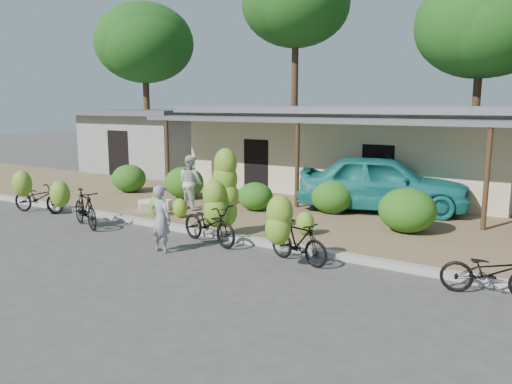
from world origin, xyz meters
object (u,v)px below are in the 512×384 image
at_px(bike_left, 81,206).
at_px(bike_far_left, 36,195).
at_px(tree_far_center, 294,2).
at_px(teal_van, 382,183).
at_px(bike_center, 217,207).
at_px(bike_far_right, 491,272).
at_px(vendor, 161,219).
at_px(sack_near, 157,205).
at_px(sack_far, 145,206).
at_px(tree_center_right, 478,24).
at_px(bike_right, 292,234).
at_px(tree_back_left, 143,42).
at_px(bystander, 191,182).

bearing_deg(bike_left, bike_far_left, 101.46).
height_order(tree_far_center, teal_van, tree_far_center).
relative_size(bike_far_left, bike_center, 0.85).
relative_size(bike_left, teal_van, 0.36).
xyz_separation_m(bike_far_right, vendor, (-6.86, -1.16, 0.34)).
relative_size(sack_near, teal_van, 0.16).
height_order(bike_center, sack_far, bike_center).
relative_size(tree_center_right, bike_right, 5.57).
bearing_deg(vendor, bike_right, -162.51).
relative_size(tree_back_left, bike_right, 5.52).
distance_m(bike_center, bystander, 3.64).
bearing_deg(bike_center, bystander, 63.00).
relative_size(tree_far_center, bike_center, 4.68).
distance_m(tree_center_right, sack_far, 16.70).
relative_size(bike_center, bike_right, 1.42).
relative_size(tree_far_center, teal_van, 2.11).
height_order(tree_back_left, bike_far_left, tree_back_left).
xyz_separation_m(bike_left, teal_van, (6.48, 6.22, 0.38)).
height_order(sack_far, bystander, bystander).
xyz_separation_m(bike_far_left, bike_far_right, (13.13, 0.20, -0.14)).
height_order(bike_far_left, bike_far_right, bike_far_left).
height_order(sack_far, vendor, vendor).
distance_m(bike_far_right, bystander, 9.50).
bearing_deg(sack_near, bike_right, -20.55).
bearing_deg(vendor, bike_center, -107.58).
distance_m(bike_far_right, sack_far, 10.33).
xyz_separation_m(bike_far_left, bike_right, (9.28, -0.17, 0.09)).
relative_size(bike_far_right, sack_far, 2.39).
xyz_separation_m(bike_right, vendor, (-3.01, -0.80, 0.11)).
height_order(bike_left, bystander, bystander).
bearing_deg(bike_center, tree_back_left, 63.13).
relative_size(bike_right, vendor, 1.04).
bearing_deg(sack_far, bike_left, -94.69).
distance_m(tree_back_left, bike_far_right, 24.15).
height_order(tree_back_left, bike_far_right, tree_back_left).
relative_size(bike_far_right, vendor, 1.14).
xyz_separation_m(sack_near, bystander, (0.84, 0.67, 0.71)).
xyz_separation_m(bike_far_right, bystander, (-9.12, 2.59, 0.53)).
distance_m(tree_far_center, bike_left, 17.43).
xyz_separation_m(bike_left, bike_far_right, (10.38, 0.65, -0.17)).
relative_size(tree_center_right, sack_near, 10.74).
relative_size(bike_center, bike_far_right, 1.30).
bearing_deg(bike_left, tree_back_left, 59.06).
bearing_deg(bike_center, vendor, 172.51).
bearing_deg(tree_back_left, tree_center_right, 11.63).
distance_m(bike_left, bystander, 3.49).
relative_size(bike_far_left, vendor, 1.25).
bearing_deg(tree_far_center, bike_far_right, -50.47).
bearing_deg(vendor, bike_far_left, -6.08).
bearing_deg(vendor, tree_far_center, -68.95).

